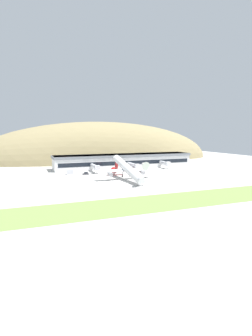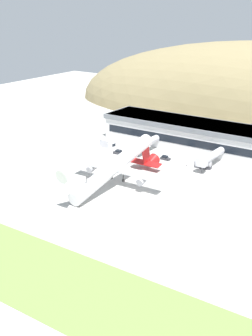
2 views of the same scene
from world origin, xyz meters
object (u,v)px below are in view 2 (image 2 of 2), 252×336
object	(u,v)px
terminal_building	(232,140)
service_car_1	(165,158)
service_car_0	(118,152)
fuel_truck	(200,163)
jetway_1	(210,157)
traffic_cone_0	(98,164)
jetway_0	(145,143)
cargo_airplane	(116,167)
traffic_cone_1	(120,164)
box_truck	(107,144)

from	to	relation	value
terminal_building	service_car_1	distance (m)	26.67
service_car_0	fuel_truck	bearing A→B (deg)	7.19
jetway_1	service_car_1	world-z (taller)	jetway_1
terminal_building	jetway_1	world-z (taller)	terminal_building
fuel_truck	jetway_1	bearing A→B (deg)	25.81
terminal_building	traffic_cone_0	distance (m)	51.55
jetway_0	service_car_1	world-z (taller)	jetway_0
jetway_0	cargo_airplane	world-z (taller)	cargo_airplane
service_car_1	traffic_cone_0	distance (m)	25.10
terminal_building	traffic_cone_1	world-z (taller)	terminal_building
traffic_cone_0	traffic_cone_1	size ratio (longest dim) A/B	1.00
jetway_0	fuel_truck	bearing A→B (deg)	-6.19
service_car_0	fuel_truck	size ratio (longest dim) A/B	0.45
fuel_truck	traffic_cone_0	size ratio (longest dim) A/B	14.94
jetway_0	jetway_1	distance (m)	27.31
service_car_0	jetway_1	bearing A→B (deg)	8.94
traffic_cone_0	jetway_1	bearing A→B (deg)	30.27
cargo_airplane	fuel_truck	world-z (taller)	cargo_airplane
terminal_building	cargo_airplane	xyz separation A→B (m)	(-17.68, -50.13, 0.35)
service_car_1	fuel_truck	distance (m)	14.11
service_car_1	traffic_cone_1	bearing A→B (deg)	-126.14
box_truck	fuel_truck	bearing A→B (deg)	-0.27
service_car_1	fuel_truck	bearing A→B (deg)	-1.52
jetway_1	traffic_cone_0	world-z (taller)	jetway_1
service_car_1	service_car_0	bearing A→B (deg)	-166.19
terminal_building	traffic_cone_1	bearing A→B (deg)	-129.57
terminal_building	jetway_0	bearing A→B (deg)	-148.03
cargo_airplane	traffic_cone_0	distance (m)	21.26
service_car_1	terminal_building	bearing A→B (deg)	48.14
jetway_0	service_car_0	size ratio (longest dim) A/B	3.89
terminal_building	traffic_cone_0	world-z (taller)	terminal_building
traffic_cone_0	terminal_building	bearing A→B (deg)	48.12
jetway_1	traffic_cone_0	distance (m)	39.43
jetway_1	traffic_cone_1	size ratio (longest dim) A/B	29.84
jetway_0	box_truck	world-z (taller)	jetway_0
jetway_0	traffic_cone_0	size ratio (longest dim) A/B	26.07
jetway_1	cargo_airplane	xyz separation A→B (m)	(-17.36, -31.76, 2.19)
service_car_1	traffic_cone_1	xyz separation A→B (m)	(-10.29, -14.09, -0.34)
box_truck	traffic_cone_0	bearing A→B (deg)	-62.67
service_car_0	fuel_truck	xyz separation A→B (m)	(32.02, 4.04, 0.80)
traffic_cone_1	terminal_building	bearing A→B (deg)	50.43
service_car_0	service_car_1	bearing A→B (deg)	13.81
jetway_1	traffic_cone_1	world-z (taller)	jetway_1
jetway_1	box_truck	size ratio (longest dim) A/B	2.61
jetway_0	cargo_airplane	distance (m)	34.44
jetway_1	cargo_airplane	size ratio (longest dim) A/B	0.35
service_car_1	box_truck	bearing A→B (deg)	-179.61
service_car_1	traffic_cone_0	xyz separation A→B (m)	(-16.76, -18.68, -0.34)
service_car_0	jetway_0	bearing A→B (deg)	40.52
traffic_cone_1	traffic_cone_0	bearing A→B (deg)	-144.69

